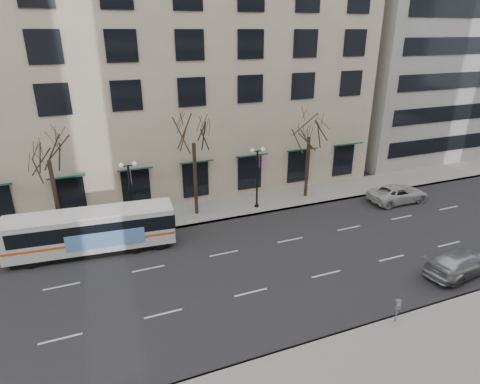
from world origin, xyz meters
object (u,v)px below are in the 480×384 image
lamp_post_right (257,175)px  white_pickup (398,193)px  tree_far_left (46,147)px  tree_far_mid (193,131)px  lamp_post_left (131,192)px  city_bus (93,230)px  pay_station (397,306)px  silver_car (461,262)px  tree_far_right (310,126)px

lamp_post_right → white_pickup: 12.51m
tree_far_left → lamp_post_right: 15.48m
tree_far_mid → lamp_post_left: (-4.99, -0.60, -3.96)m
city_bus → white_pickup: 24.85m
white_pickup → pay_station: 16.70m
tree_far_mid → silver_car: tree_far_mid is taller
lamp_post_right → city_bus: size_ratio=0.48×
tree_far_left → city_bus: 6.29m
tree_far_mid → pay_station: bearing=-70.5°
city_bus → pay_station: bearing=-39.1°
city_bus → tree_far_mid: bearing=25.7°
white_pickup → lamp_post_left: bearing=82.3°
tree_far_mid → white_pickup: bearing=-12.6°
tree_far_mid → white_pickup: size_ratio=1.61×
tree_far_left → lamp_post_right: bearing=-2.3°
tree_far_right → city_bus: tree_far_right is taller
tree_far_mid → tree_far_right: (10.00, -0.00, -0.48)m
city_bus → white_pickup: bearing=3.1°
city_bus → tree_far_right: bearing=14.4°
tree_far_right → pay_station: tree_far_right is taller
silver_car → pay_station: (-6.90, -2.21, 0.34)m
lamp_post_left → white_pickup: (21.90, -3.18, -2.20)m
tree_far_mid → city_bus: size_ratio=0.79×
lamp_post_left → white_pickup: bearing=-8.3°
silver_car → tree_far_left: bearing=51.1°
tree_far_right → lamp_post_right: tree_far_right is taller
lamp_post_right → city_bus: 13.21m
tree_far_left → tree_far_mid: 10.00m
lamp_post_left → lamp_post_right: (10.00, 0.00, 0.00)m
lamp_post_left → white_pickup: size_ratio=0.98×
silver_car → white_pickup: bearing=-29.9°
tree_far_mid → silver_car: (12.65, -13.98, -6.16)m
silver_car → pay_station: 7.26m
tree_far_left → lamp_post_left: 6.29m
white_pickup → tree_far_mid: bearing=78.0°
lamp_post_left → pay_station: (10.74, -15.59, -1.86)m
tree_far_right → tree_far_mid: bearing=180.0°
silver_car → white_pickup: silver_car is taller
tree_far_right → silver_car: bearing=-79.3°
lamp_post_left → pay_station: 19.02m
white_pickup → pay_station: (-11.16, -12.42, 0.35)m
tree_far_right → city_bus: size_ratio=0.74×
lamp_post_left → tree_far_mid: bearing=6.9°
tree_far_mid → lamp_post_left: tree_far_mid is taller
lamp_post_right → silver_car: bearing=-60.3°
white_pickup → city_bus: bearing=88.8°
tree_far_left → pay_station: size_ratio=6.46×
lamp_post_right → white_pickup: bearing=-14.9°
tree_far_right → lamp_post_left: 15.40m
pay_station → lamp_post_left: bearing=141.9°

